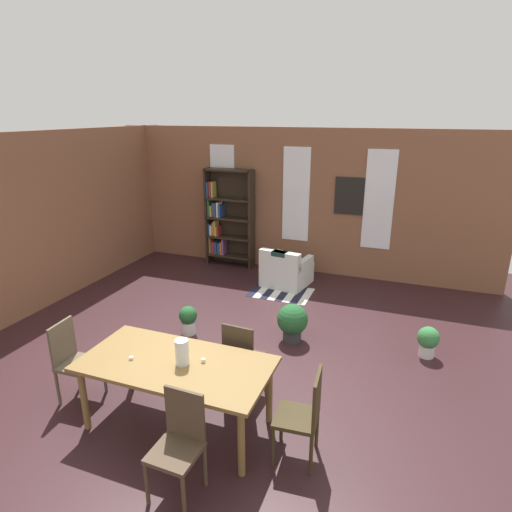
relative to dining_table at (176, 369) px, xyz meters
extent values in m
plane|color=#341C1F|center=(-0.16, 0.67, -0.68)|extent=(11.44, 11.44, 0.00)
cube|color=brown|center=(-0.16, 5.14, 0.77)|extent=(7.94, 0.12, 2.90)
cube|color=white|center=(-1.78, 5.07, 0.91)|extent=(0.55, 0.02, 1.89)
cube|color=white|center=(-0.16, 5.07, 0.91)|extent=(0.55, 0.02, 1.89)
cube|color=white|center=(1.46, 5.07, 0.91)|extent=(0.55, 0.02, 1.89)
cube|color=brown|center=(0.00, 0.00, 0.06)|extent=(1.97, 0.98, 0.04)
cylinder|color=brown|center=(-0.88, -0.39, -0.32)|extent=(0.07, 0.07, 0.72)
cylinder|color=brown|center=(0.88, -0.39, -0.32)|extent=(0.07, 0.07, 0.72)
cylinder|color=brown|center=(-0.88, 0.39, -0.32)|extent=(0.07, 0.07, 0.72)
cylinder|color=brown|center=(0.88, 0.39, -0.32)|extent=(0.07, 0.07, 0.72)
cylinder|color=silver|center=(0.09, 0.00, 0.21)|extent=(0.14, 0.14, 0.27)
cylinder|color=silver|center=(0.27, 0.10, 0.10)|extent=(0.04, 0.04, 0.04)
cylinder|color=silver|center=(-0.45, -0.11, 0.09)|extent=(0.04, 0.04, 0.03)
cube|color=#4A3928|center=(0.44, -0.79, -0.23)|extent=(0.41, 0.41, 0.04)
cube|color=#4A3928|center=(0.45, -0.60, 0.02)|extent=(0.38, 0.04, 0.50)
cylinder|color=#4A3928|center=(0.26, -0.96, -0.47)|extent=(0.04, 0.04, 0.43)
cylinder|color=#4A3928|center=(0.62, -0.97, -0.47)|extent=(0.04, 0.04, 0.43)
cylinder|color=#4A3928|center=(0.27, -0.60, -0.47)|extent=(0.04, 0.04, 0.43)
cylinder|color=#4A3928|center=(0.63, -0.61, -0.47)|extent=(0.04, 0.04, 0.43)
cube|color=#352A1D|center=(0.44, 0.79, -0.23)|extent=(0.42, 0.42, 0.04)
cube|color=#352A1D|center=(0.43, 0.60, 0.02)|extent=(0.38, 0.05, 0.50)
cylinder|color=#352A1D|center=(0.63, 0.96, -0.47)|extent=(0.04, 0.04, 0.43)
cylinder|color=#352A1D|center=(0.27, 0.98, -0.47)|extent=(0.04, 0.04, 0.43)
cylinder|color=#352A1D|center=(0.61, 0.60, -0.47)|extent=(0.04, 0.04, 0.43)
cylinder|color=#352A1D|center=(0.25, 0.62, -0.47)|extent=(0.04, 0.04, 0.43)
cube|color=#372C15|center=(1.28, 0.00, -0.23)|extent=(0.43, 0.43, 0.04)
cube|color=#372C15|center=(1.47, 0.01, 0.02)|extent=(0.06, 0.38, 0.50)
cylinder|color=#372C15|center=(1.09, 0.17, -0.47)|extent=(0.04, 0.04, 0.43)
cylinder|color=#372C15|center=(1.12, -0.19, -0.47)|extent=(0.04, 0.04, 0.43)
cylinder|color=#372C15|center=(1.45, 0.19, -0.47)|extent=(0.04, 0.04, 0.43)
cylinder|color=#372C15|center=(1.48, -0.17, -0.47)|extent=(0.04, 0.04, 0.43)
cube|color=brown|center=(-1.28, 0.00, -0.23)|extent=(0.42, 0.42, 0.04)
cube|color=brown|center=(-1.47, -0.01, 0.02)|extent=(0.05, 0.38, 0.50)
cylinder|color=brown|center=(-1.09, -0.17, -0.47)|extent=(0.04, 0.04, 0.43)
cylinder|color=brown|center=(-1.11, 0.19, -0.47)|extent=(0.04, 0.04, 0.43)
cylinder|color=brown|center=(-1.45, -0.19, -0.47)|extent=(0.04, 0.04, 0.43)
cylinder|color=brown|center=(-1.47, 0.17, -0.47)|extent=(0.04, 0.04, 0.43)
cube|color=#2D2319|center=(-2.05, 4.87, 0.35)|extent=(0.04, 0.31, 2.07)
cube|color=#2D2319|center=(-1.05, 4.87, 0.35)|extent=(0.04, 0.31, 2.07)
cube|color=#2D2319|center=(-1.55, 5.02, 0.35)|extent=(1.04, 0.01, 2.07)
cube|color=#2D2319|center=(-1.55, 4.87, -0.48)|extent=(1.00, 0.31, 0.04)
cube|color=orange|center=(-2.01, 4.87, -0.28)|extent=(0.04, 0.16, 0.34)
cube|color=#4C4C51|center=(-1.96, 4.87, -0.34)|extent=(0.03, 0.23, 0.23)
cube|color=#B22D28|center=(-1.92, 4.87, -0.32)|extent=(0.05, 0.23, 0.27)
cube|color=#284C8C|center=(-1.86, 4.87, -0.32)|extent=(0.05, 0.22, 0.27)
cube|color=#284C8C|center=(-1.80, 4.87, -0.33)|extent=(0.05, 0.18, 0.25)
cube|color=orange|center=(-1.75, 4.87, -0.32)|extent=(0.04, 0.20, 0.28)
cube|color=#8C4C8C|center=(-1.69, 4.87, -0.28)|extent=(0.04, 0.21, 0.35)
cube|color=#2D2319|center=(-1.55, 4.87, -0.06)|extent=(1.00, 0.31, 0.04)
cube|color=#284C8C|center=(-2.01, 4.87, 0.08)|extent=(0.04, 0.18, 0.24)
cube|color=white|center=(-1.97, 4.87, 0.07)|extent=(0.04, 0.21, 0.22)
cube|color=orange|center=(-1.92, 4.87, 0.11)|extent=(0.04, 0.16, 0.29)
cube|color=gold|center=(-1.87, 4.87, 0.13)|extent=(0.03, 0.19, 0.34)
cube|color=gold|center=(-1.83, 4.87, 0.06)|extent=(0.03, 0.26, 0.20)
cube|color=#B22D28|center=(-1.80, 4.87, 0.06)|extent=(0.03, 0.23, 0.21)
cube|color=#2D2319|center=(-1.55, 4.87, 0.35)|extent=(1.00, 0.31, 0.04)
cube|color=#33724C|center=(-2.01, 4.87, 0.55)|extent=(0.04, 0.18, 0.35)
cube|color=gold|center=(-1.95, 4.87, 0.49)|extent=(0.04, 0.19, 0.23)
cube|color=#4C4C51|center=(-1.90, 4.87, 0.53)|extent=(0.05, 0.18, 0.31)
cube|color=#284C8C|center=(-1.84, 4.87, 0.52)|extent=(0.03, 0.24, 0.30)
cube|color=white|center=(-1.79, 4.87, 0.53)|extent=(0.04, 0.23, 0.32)
cube|color=#284C8C|center=(-1.74, 4.87, 0.50)|extent=(0.05, 0.24, 0.25)
cube|color=#2D2319|center=(-1.55, 4.87, 0.77)|extent=(1.00, 0.31, 0.04)
cube|color=#284C8C|center=(-2.01, 4.87, 0.95)|extent=(0.04, 0.23, 0.32)
cube|color=#B22D28|center=(-1.96, 4.87, 0.95)|extent=(0.04, 0.18, 0.33)
cube|color=gold|center=(-1.91, 4.87, 0.95)|extent=(0.04, 0.20, 0.33)
cube|color=#2D2319|center=(-1.55, 4.87, 1.37)|extent=(1.00, 0.31, 0.04)
cube|color=silver|center=(-0.07, 4.23, -0.48)|extent=(0.92, 0.92, 0.40)
cube|color=silver|center=(-0.12, 3.91, -0.11)|extent=(0.82, 0.29, 0.35)
cube|color=silver|center=(0.26, 4.17, -0.21)|extent=(0.24, 0.73, 0.15)
cube|color=silver|center=(-0.41, 4.28, -0.21)|extent=(0.24, 0.73, 0.15)
cube|color=#19382D|center=(-0.12, 3.91, 0.03)|extent=(0.30, 0.21, 0.08)
cylinder|color=silver|center=(2.48, 2.38, -0.60)|extent=(0.20, 0.20, 0.17)
sphere|color=#387F42|center=(2.48, 2.38, -0.40)|extent=(0.29, 0.29, 0.29)
cylinder|color=silver|center=(-0.89, 1.81, -0.59)|extent=(0.23, 0.23, 0.19)
sphere|color=#235B2D|center=(-0.89, 1.81, -0.38)|extent=(0.27, 0.27, 0.27)
cylinder|color=#333338|center=(0.63, 2.15, -0.60)|extent=(0.27, 0.27, 0.16)
sphere|color=#235B2D|center=(0.63, 2.15, -0.34)|extent=(0.45, 0.45, 0.45)
cube|color=#1E1E33|center=(-0.54, 3.77, -0.68)|extent=(0.14, 0.78, 0.01)
cube|color=white|center=(-0.40, 3.77, -0.68)|extent=(0.14, 0.78, 0.01)
cube|color=#1E1E33|center=(-0.26, 3.77, -0.68)|extent=(0.14, 0.78, 0.01)
cube|color=white|center=(-0.12, 3.77, -0.68)|extent=(0.14, 0.78, 0.01)
cube|color=#1E1E33|center=(0.02, 3.77, -0.68)|extent=(0.14, 0.78, 0.01)
cube|color=white|center=(0.16, 3.77, -0.68)|extent=(0.14, 0.78, 0.01)
cube|color=#1E1E33|center=(0.30, 3.77, -0.68)|extent=(0.14, 0.78, 0.01)
cube|color=white|center=(0.44, 3.77, -0.68)|extent=(0.14, 0.78, 0.01)
cube|color=black|center=(0.90, 5.06, 0.96)|extent=(0.56, 0.03, 0.72)
camera|label=1|loc=(2.11, -3.29, 2.50)|focal=30.26mm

